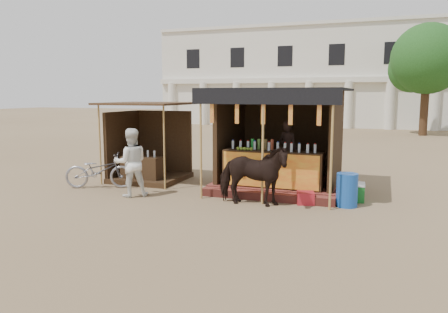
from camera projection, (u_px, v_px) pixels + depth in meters
ground at (199, 217)px, 9.46m from camera, size 120.00×120.00×0.00m
main_stall at (280, 152)px, 12.09m from camera, size 3.60×3.61×2.78m
secondary_stall at (146, 152)px, 13.43m from camera, size 2.40×2.40×2.38m
cow at (253, 175)px, 10.29m from camera, size 1.77×0.86×1.48m
motorbike at (99, 171)px, 12.26m from camera, size 1.99×1.32×0.99m
bystander at (131, 163)px, 11.21m from camera, size 1.09×1.05×1.77m
blue_barrel at (347, 190)px, 10.25m from camera, size 0.62×0.62×0.79m
red_crate at (305, 198)px, 10.52m from camera, size 0.49×0.47×0.30m
cooler at (351, 192)px, 10.81m from camera, size 0.67×0.48×0.46m
background_building at (316, 78)px, 37.38m from camera, size 26.00×7.45×8.18m
tree at (424, 62)px, 27.37m from camera, size 4.50×4.40×7.00m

